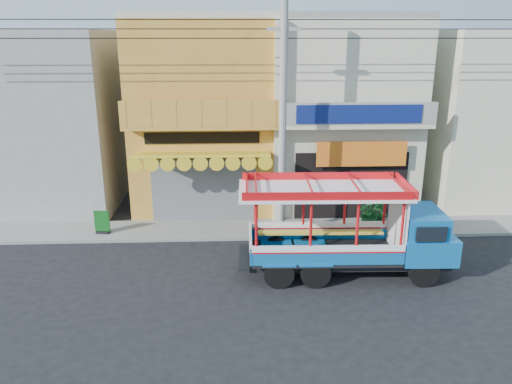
% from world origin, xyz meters
% --- Properties ---
extents(ground, '(90.00, 90.00, 0.00)m').
position_xyz_m(ground, '(0.00, 0.00, 0.00)').
color(ground, black).
rests_on(ground, ground).
extents(sidewalk, '(30.00, 2.00, 0.12)m').
position_xyz_m(sidewalk, '(0.00, 4.00, 0.06)').
color(sidewalk, slate).
rests_on(sidewalk, ground).
extents(shophouse_left, '(6.00, 7.50, 8.24)m').
position_xyz_m(shophouse_left, '(-4.00, 7.96, 4.11)').
color(shophouse_left, '#BC7C29').
rests_on(shophouse_left, ground).
extents(shophouse_right, '(6.00, 6.75, 8.24)m').
position_xyz_m(shophouse_right, '(2.00, 7.96, 4.11)').
color(shophouse_right, beige).
rests_on(shophouse_right, ground).
extents(party_pilaster, '(0.35, 0.30, 8.00)m').
position_xyz_m(party_pilaster, '(-1.00, 4.85, 4.00)').
color(party_pilaster, beige).
rests_on(party_pilaster, ground).
extents(filler_building_left, '(6.00, 6.00, 7.60)m').
position_xyz_m(filler_building_left, '(-11.00, 8.00, 3.80)').
color(filler_building_left, gray).
rests_on(filler_building_left, ground).
extents(filler_building_right, '(6.00, 6.00, 7.60)m').
position_xyz_m(filler_building_right, '(9.00, 8.00, 3.80)').
color(filler_building_right, beige).
rests_on(filler_building_right, ground).
extents(utility_pole, '(28.00, 0.26, 9.00)m').
position_xyz_m(utility_pole, '(-0.85, 3.30, 5.03)').
color(utility_pole, gray).
rests_on(utility_pole, ground).
extents(songthaew_truck, '(6.74, 2.40, 3.12)m').
position_xyz_m(songthaew_truck, '(1.28, 0.15, 1.51)').
color(songthaew_truck, black).
rests_on(songthaew_truck, ground).
extents(green_sign, '(0.59, 0.33, 0.90)m').
position_xyz_m(green_sign, '(-7.84, 3.71, 0.50)').
color(green_sign, black).
rests_on(green_sign, sidewalk).
extents(potted_plant_a, '(1.33, 1.35, 1.14)m').
position_xyz_m(potted_plant_a, '(2.54, 3.87, 0.69)').
color(potted_plant_a, '#154C1D').
rests_on(potted_plant_a, sidewalk).
extents(potted_plant_b, '(0.72, 0.70, 1.02)m').
position_xyz_m(potted_plant_b, '(3.04, 4.15, 0.63)').
color(potted_plant_b, '#154C1D').
rests_on(potted_plant_b, sidewalk).
extents(potted_plant_c, '(0.78, 0.78, 1.09)m').
position_xyz_m(potted_plant_c, '(2.68, 4.19, 0.67)').
color(potted_plant_c, '#154C1D').
rests_on(potted_plant_c, sidewalk).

